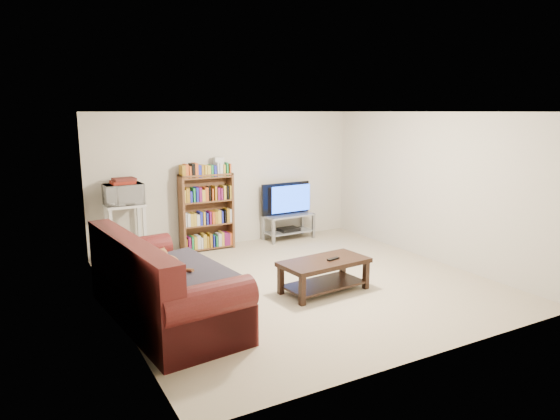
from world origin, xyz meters
TOP-DOWN VIEW (x-y plane):
  - floor at (0.00, 0.00)m, footprint 5.00×5.00m
  - ceiling at (0.00, 0.00)m, footprint 5.00×5.00m
  - wall_back at (0.00, 2.50)m, footprint 5.00×0.00m
  - wall_front at (0.00, -2.50)m, footprint 5.00×0.00m
  - wall_left at (-2.50, 0.00)m, footprint 0.00×5.00m
  - wall_right at (2.50, 0.00)m, footprint 0.00×5.00m
  - sofa at (-2.12, -0.34)m, footprint 1.29×2.51m
  - blanket at (-1.91, -0.49)m, footprint 1.14×1.36m
  - cat at (-1.94, -0.27)m, footprint 0.33×0.68m
  - coffee_table at (0.11, -0.45)m, footprint 1.26×0.71m
  - remote at (0.23, -0.50)m, footprint 0.21×0.10m
  - tv_stand at (1.09, 2.23)m, footprint 0.99×0.49m
  - television at (1.09, 2.23)m, footprint 1.04×0.19m
  - dvd_player at (1.09, 2.23)m, footprint 0.40×0.29m
  - bookshelf at (-0.52, 2.30)m, footprint 0.94×0.30m
  - shelf_clutter at (-0.42, 2.31)m, footprint 0.69×0.21m
  - microwave_stand at (-1.94, 2.20)m, footprint 0.61×0.45m
  - microwave at (-1.94, 2.20)m, footprint 0.60×0.41m
  - game_boxes at (-1.94, 2.20)m, footprint 0.35×0.31m

SIDE VIEW (x-z plane):
  - floor at x=0.00m, z-range 0.00..0.00m
  - dvd_player at x=1.09m, z-range 0.16..0.22m
  - coffee_table at x=0.11m, z-range 0.09..0.53m
  - tv_stand at x=1.09m, z-range 0.09..0.57m
  - sofa at x=-2.12m, z-range -0.16..0.87m
  - remote at x=0.23m, z-range 0.44..0.46m
  - blanket at x=-1.91m, z-range 0.49..0.69m
  - microwave_stand at x=-1.94m, z-range 0.13..1.09m
  - cat at x=-1.94m, z-range 0.55..0.75m
  - bookshelf at x=-0.52m, z-range 0.02..1.37m
  - television at x=1.09m, z-range 0.48..1.08m
  - microwave at x=-1.94m, z-range 0.96..1.28m
  - wall_back at x=0.00m, z-range -1.30..3.70m
  - wall_front at x=0.00m, z-range -1.30..3.70m
  - wall_left at x=-2.50m, z-range -1.30..3.70m
  - wall_right at x=2.50m, z-range -1.30..3.70m
  - game_boxes at x=-1.94m, z-range 1.28..1.33m
  - shelf_clutter at x=-0.42m, z-range 1.31..1.59m
  - ceiling at x=0.00m, z-range 2.40..2.40m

